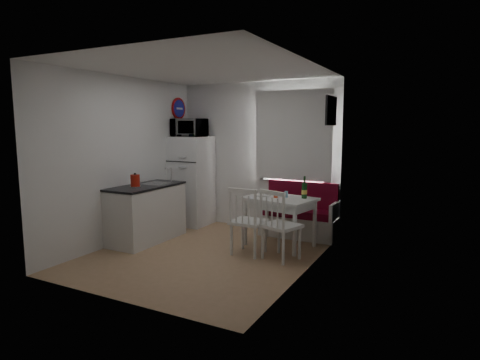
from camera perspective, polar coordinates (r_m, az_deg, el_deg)
The scene contains 22 objects.
floor at distance 5.90m, azimuth -4.92°, elevation -10.41°, with size 3.00×3.50×0.02m, color tan.
ceiling at distance 5.66m, azimuth -5.23°, elevation 15.46°, with size 3.00×3.50×0.02m, color white.
wall_back at distance 7.17m, azimuth 2.46°, elevation 3.45°, with size 3.00×0.02×2.60m, color white.
wall_front at distance 4.27m, azimuth -17.75°, elevation 0.16°, with size 3.00×0.02×2.60m, color white.
wall_left at distance 6.56m, azimuth -16.21°, elevation 2.75°, with size 0.02×3.50×2.60m, color white.
wall_right at distance 5.00m, azimuth 9.61°, elevation 1.47°, with size 0.02×3.50×2.60m, color white.
window at distance 6.86m, azimuth 7.71°, elevation 5.91°, with size 1.22×0.06×1.47m, color silver.
curtain at distance 6.79m, azimuth 7.51°, elevation 6.32°, with size 1.35×0.02×1.50m, color white.
kitchen_counter at distance 6.60m, azimuth -13.10°, elevation -4.54°, with size 0.62×1.32×1.16m.
wall_sign at distance 7.64m, azimuth -8.68°, elevation 10.01°, with size 0.40×0.40×0.03m, color #191C99.
picture_frame at distance 6.04m, azimuth 12.79°, elevation 9.58°, with size 0.04×0.52×0.42m, color black.
bench at distance 6.77m, azimuth 8.41°, elevation -5.46°, with size 1.26×0.49×0.90m.
dining_table at distance 6.13m, azimuth 5.69°, elevation -3.26°, with size 1.13×0.89×0.75m.
chair_left at distance 5.65m, azimuth 0.79°, elevation -4.86°, with size 0.46×0.44×0.52m.
chair_right at distance 5.45m, azimuth 5.51°, elevation -5.35°, with size 0.58×0.57×0.53m.
fridge at distance 7.50m, azimuth -6.91°, elevation -0.11°, with size 0.65×0.65×1.64m, color white.
microwave at distance 7.39m, azimuth -7.25°, elevation 7.40°, with size 0.59×0.40×0.33m, color white.
kettle at distance 6.25m, azimuth -14.68°, elevation -0.10°, with size 0.17×0.17×0.22m, color red.
wine_bottle at distance 6.07m, azimuth 9.15°, elevation -1.03°, with size 0.08×0.08×0.33m, color #154318, non-canonical shape.
drinking_glass_orange at distance 6.08m, azimuth 5.10°, elevation -2.05°, with size 0.06×0.06×0.10m, color #F35828.
drinking_glass_blue at distance 6.13m, azimuth 6.58°, elevation -2.03°, with size 0.06×0.06×0.10m, color #86BFE5.
plate at distance 6.25m, azimuth 3.22°, elevation -2.16°, with size 0.24×0.24×0.02m, color white.
Camera 1 is at (3.01, -4.73, 1.84)m, focal length 30.00 mm.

